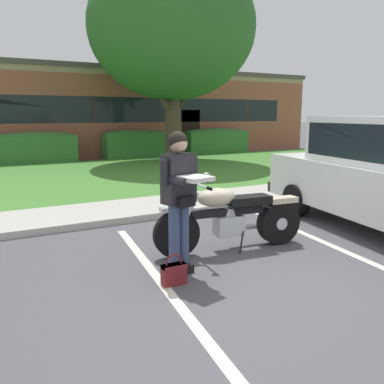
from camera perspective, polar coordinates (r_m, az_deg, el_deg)
The scene contains 14 objects.
ground_plane at distance 5.35m, azimuth 10.14°, elevation -10.10°, with size 140.00×140.00×0.00m, color #4C4C51.
curb_strip at distance 7.66m, azimuth -3.55°, elevation -3.06°, with size 60.00×0.20×0.12m, color #B7B2A8.
concrete_walk at distance 8.42m, azimuth -6.06°, elevation -1.97°, with size 60.00×1.50×0.08m, color #B7B2A8.
grass_lawn at distance 12.84m, azimuth -14.42°, elevation 2.12°, with size 60.00×7.97×0.06m, color #478433.
stall_stripe_0 at distance 4.82m, azimuth -4.46°, elevation -12.29°, with size 0.12×4.40×0.01m, color silver.
stall_stripe_1 at distance 6.39m, azimuth 18.64°, elevation -6.97°, with size 0.12×4.40×0.01m, color silver.
motorcycle at distance 5.78m, azimuth 6.14°, elevation -3.40°, with size 2.24×0.82×1.18m.
rider_person at distance 4.78m, azimuth -1.72°, elevation 0.13°, with size 0.53×0.63×1.70m.
handbag at distance 4.68m, azimuth -2.54°, elevation -11.14°, with size 0.28×0.13×0.36m.
shade_tree at distance 16.21m, azimuth -2.85°, elevation 21.90°, with size 6.18×6.18×7.66m.
hedge_center_left at distance 16.86m, azimuth -20.95°, elevation 5.88°, with size 2.99×0.90×1.24m.
hedge_center_right at distance 17.91m, azimuth -7.84°, elevation 6.73°, with size 2.80×0.90×1.24m.
hedge_right at distance 19.77m, azimuth 3.34°, elevation 7.19°, with size 3.18×0.90×1.24m.
brick_building at distance 23.28m, azimuth -17.35°, elevation 10.58°, with size 23.86×10.99×3.99m.
Camera 1 is at (-3.20, -3.84, 1.89)m, focal length 38.17 mm.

